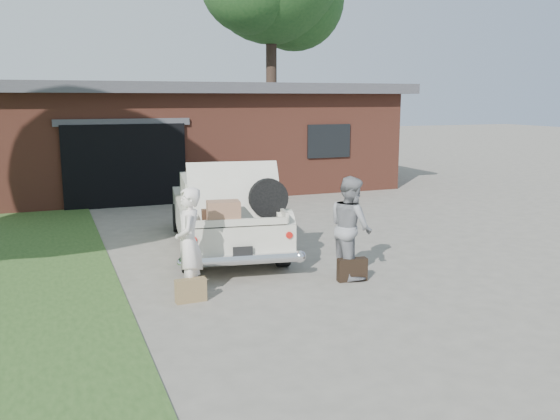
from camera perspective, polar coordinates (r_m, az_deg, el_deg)
name	(u,v)px	position (r m, az deg, el deg)	size (l,w,h in m)	color
ground	(294,286)	(9.25, 1.38, -7.36)	(90.00, 90.00, 0.00)	gray
house	(187,135)	(20.10, -8.91, 7.18)	(12.80, 7.80, 3.30)	brown
sedan	(224,212)	(11.52, -5.41, -0.19)	(2.56, 4.99, 1.81)	beige
woman_left	(189,243)	(8.68, -8.77, -3.15)	(0.59, 0.39, 1.62)	white
woman_right	(351,227)	(9.62, 6.82, -1.63)	(0.80, 0.63, 1.65)	gray
suitcase_left	(191,290)	(8.62, -8.58, -7.66)	(0.44, 0.14, 0.34)	olive
suitcase_right	(352,270)	(9.54, 6.96, -5.72)	(0.48, 0.15, 0.37)	black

